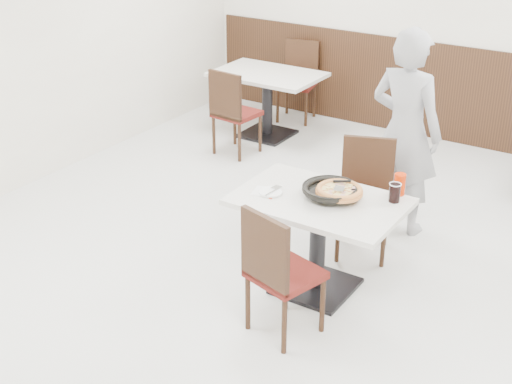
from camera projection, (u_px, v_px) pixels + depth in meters
The scene contains 20 objects.
floor at pixel (283, 272), 5.61m from camera, with size 7.00×7.00×0.00m, color beige.
wall_back at pixel (452, 16), 7.67m from camera, with size 6.00×0.04×2.80m, color beige.
wall_left at pixel (3, 46), 6.48m from camera, with size 0.04×7.00×2.80m, color beige.
wainscot_back at pixel (442, 93), 8.02m from camera, with size 5.90×0.03×1.10m, color black.
main_table at pixel (317, 245), 5.26m from camera, with size 1.20×0.80×0.75m, color beige, non-canonical shape.
chair_near at pixel (286, 271), 4.74m from camera, with size 0.42×0.42×0.95m, color black, non-canonical shape.
chair_far at pixel (364, 201), 5.69m from camera, with size 0.42×0.42×0.95m, color black, non-canonical shape.
trivet at pixel (340, 198), 5.08m from camera, with size 0.12×0.12×0.04m, color black.
pizza_pan at pixel (330, 192), 5.10m from camera, with size 0.38×0.38×0.01m, color black.
pizza at pixel (339, 192), 5.07m from camera, with size 0.34×0.34×0.02m, color #C37E41.
pizza_server at pixel (339, 188), 5.04m from camera, with size 0.07×0.09×0.00m, color silver.
napkin at pixel (265, 192), 5.21m from camera, with size 0.17×0.17×0.00m, color silver.
side_plate at pixel (271, 192), 5.18m from camera, with size 0.17×0.17×0.01m, color white.
fork at pixel (273, 192), 5.17m from camera, with size 0.02×0.18×0.00m, color silver.
cola_glass at pixel (395, 193), 5.04m from camera, with size 0.08×0.08×0.13m, color black.
red_cup at pixel (400, 184), 5.14m from camera, with size 0.08×0.08×0.16m, color red.
diner_person at pixel (405, 132), 5.94m from camera, with size 0.64×0.42×1.77m, color #A5A5AA.
bg_table_left at pixel (267, 104), 8.19m from camera, with size 1.20×0.80×0.75m, color beige, non-canonical shape.
bg_chair_left_near at pixel (237, 111), 7.67m from camera, with size 0.42×0.42×0.95m, color black, non-canonical shape.
bg_chair_left_far at pixel (297, 82), 8.64m from camera, with size 0.42×0.42×0.95m, color black, non-canonical shape.
Camera 1 is at (2.42, -4.15, 2.99)m, focal length 50.00 mm.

